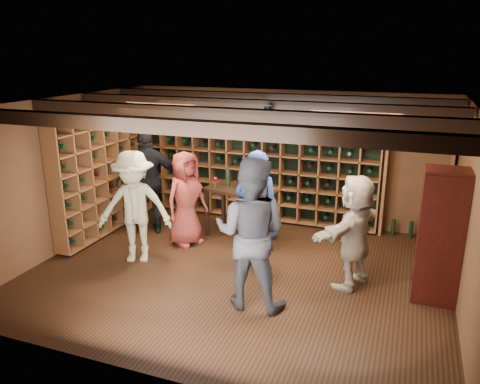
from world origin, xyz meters
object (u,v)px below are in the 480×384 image
(guest_woman_black, at_px, (148,181))
(guest_beige, at_px, (354,231))
(guest_khaki, at_px, (135,207))
(tasting_table, at_px, (240,195))
(guest_red_floral, at_px, (186,199))
(man_grey_suit, at_px, (251,233))
(man_blue_shirt, at_px, (257,211))
(display_cabinet, at_px, (439,238))

(guest_woman_black, relative_size, guest_beige, 1.20)
(guest_khaki, bearing_deg, tasting_table, 30.80)
(guest_red_floral, bearing_deg, man_grey_suit, -108.15)
(guest_beige, xyz_separation_m, tasting_table, (-2.07, 1.06, -0.01))
(tasting_table, bearing_deg, man_blue_shirt, -43.74)
(display_cabinet, relative_size, man_grey_suit, 0.89)
(guest_red_floral, distance_m, tasting_table, 0.94)
(man_grey_suit, bearing_deg, man_blue_shirt, -77.98)
(display_cabinet, height_order, man_grey_suit, man_grey_suit)
(man_blue_shirt, height_order, tasting_table, man_blue_shirt)
(display_cabinet, xyz_separation_m, man_grey_suit, (-2.24, -1.00, 0.13))
(man_grey_suit, xyz_separation_m, guest_beige, (1.16, 1.00, -0.18))
(man_blue_shirt, distance_m, guest_red_floral, 1.50)
(display_cabinet, xyz_separation_m, guest_woman_black, (-4.77, 0.75, 0.11))
(man_blue_shirt, bearing_deg, guest_beige, 178.61)
(display_cabinet, height_order, tasting_table, display_cabinet)
(display_cabinet, xyz_separation_m, guest_beige, (-1.08, -0.00, -0.05))
(man_grey_suit, bearing_deg, guest_beige, -141.71)
(guest_woman_black, bearing_deg, guest_red_floral, 131.07)
(man_blue_shirt, bearing_deg, guest_khaki, 12.08)
(display_cabinet, distance_m, guest_khaki, 4.37)
(man_blue_shirt, distance_m, guest_khaki, 1.89)
(guest_khaki, bearing_deg, guest_beige, -12.60)
(man_grey_suit, bearing_deg, guest_khaki, -19.26)
(guest_red_floral, xyz_separation_m, guest_woman_black, (-0.85, 0.23, 0.16))
(man_blue_shirt, relative_size, guest_beige, 1.14)
(guest_woman_black, bearing_deg, guest_beige, 134.61)
(man_blue_shirt, bearing_deg, display_cabinet, 179.29)
(display_cabinet, xyz_separation_m, man_blue_shirt, (-2.51, 0.04, 0.06))
(man_grey_suit, relative_size, tasting_table, 1.52)
(man_grey_suit, relative_size, guest_red_floral, 1.23)
(display_cabinet, height_order, guest_woman_black, guest_woman_black)
(guest_beige, bearing_deg, guest_woman_black, -79.47)
(guest_woman_black, distance_m, guest_khaki, 1.18)
(display_cabinet, bearing_deg, guest_woman_black, 171.05)
(man_blue_shirt, distance_m, guest_beige, 1.43)
(guest_woman_black, xyz_separation_m, tasting_table, (1.62, 0.31, -0.17))
(man_grey_suit, height_order, guest_woman_black, man_grey_suit)
(man_blue_shirt, distance_m, guest_woman_black, 2.37)
(guest_beige, bearing_deg, guest_red_floral, -78.39)
(display_cabinet, bearing_deg, guest_red_floral, 172.41)
(display_cabinet, bearing_deg, man_grey_suit, -156.00)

